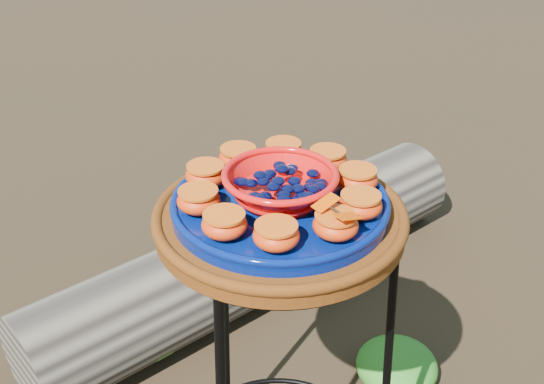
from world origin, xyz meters
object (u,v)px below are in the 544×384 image
cobalt_plate (280,206)px  red_bowl (280,187)px  terracotta_saucer (280,221)px  driftwood_log (257,255)px  plant_stand (279,382)px

cobalt_plate → red_bowl: size_ratio=2.00×
terracotta_saucer → red_bowl: bearing=0.0°
red_bowl → driftwood_log: 0.96m
driftwood_log → red_bowl: bearing=-118.1°
terracotta_saucer → red_bowl: red_bowl is taller
red_bowl → plant_stand: bearing=0.0°
terracotta_saucer → driftwood_log: size_ratio=0.28×
cobalt_plate → driftwood_log: (0.34, 0.63, -0.61)m
cobalt_plate → plant_stand: bearing=0.0°
plant_stand → driftwood_log: size_ratio=0.49×
terracotta_saucer → cobalt_plate: 0.03m
plant_stand → red_bowl: 0.43m
plant_stand → cobalt_plate: (0.00, 0.00, 0.39)m
terracotta_saucer → driftwood_log: (0.34, 0.63, -0.58)m
plant_stand → cobalt_plate: 0.39m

